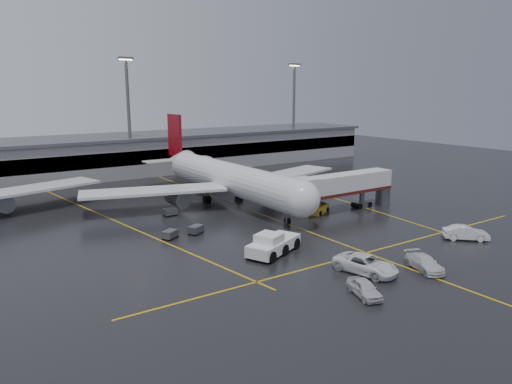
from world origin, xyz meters
TOP-DOWN VIEW (x-y plane):
  - ground at (0.00, 0.00)m, footprint 220.00×220.00m
  - apron_line_centre at (0.00, 0.00)m, footprint 0.25×90.00m
  - apron_line_stop at (0.00, -22.00)m, footprint 60.00×0.25m
  - apron_line_left at (-20.00, 10.00)m, footprint 9.99×69.35m
  - apron_line_right at (18.00, 10.00)m, footprint 7.57×69.64m
  - terminal at (0.00, 47.93)m, footprint 122.00×19.00m
  - light_mast_mid at (-5.00, 42.00)m, footprint 3.00×1.20m
  - light_mast_right at (40.00, 42.00)m, footprint 3.00×1.20m
  - main_airliner at (0.00, 9.70)m, footprint 48.80×45.60m
  - jet_bridge at (11.87, -6.00)m, footprint 19.90×3.40m
  - pushback_tractor at (-9.25, -16.12)m, footprint 8.28×5.89m
  - belt_loader at (7.88, -4.83)m, footprint 4.37×3.17m
  - service_van_a at (-4.78, -26.36)m, footprint 4.61×7.36m
  - service_van_b at (1.03, -29.23)m, footprint 3.83×5.72m
  - service_van_c at (14.19, -25.55)m, footprint 5.33×5.15m
  - service_van_d at (-9.12, -30.29)m, footprint 3.12×4.83m
  - baggage_cart_a at (-13.00, -3.98)m, footprint 2.38×2.09m
  - baggage_cart_b at (-16.70, -4.05)m, footprint 2.38×2.16m
  - baggage_cart_c at (-11.90, 6.58)m, footprint 2.11×1.47m

SIDE VIEW (x-z plane):
  - ground at x=0.00m, z-range 0.00..0.00m
  - apron_line_centre at x=0.00m, z-range 0.00..0.02m
  - apron_line_stop at x=0.00m, z-range 0.00..0.02m
  - apron_line_left at x=-20.00m, z-range 0.00..0.02m
  - apron_line_right at x=18.00m, z-range 0.00..0.02m
  - baggage_cart_a at x=-13.00m, z-range 0.07..1.19m
  - baggage_cart_b at x=-16.70m, z-range 0.07..1.19m
  - baggage_cart_c at x=-11.90m, z-range 0.07..1.19m
  - belt_loader at x=7.88m, z-range -0.65..1.91m
  - service_van_d at x=-9.12m, z-range 0.00..1.53m
  - service_van_b at x=1.03m, z-range 0.00..1.54m
  - service_van_c at x=14.19m, z-range 0.00..1.81m
  - service_van_a at x=-4.78m, z-range 0.00..1.90m
  - pushback_tractor at x=-9.25m, z-range -0.28..2.47m
  - jet_bridge at x=11.87m, z-range 0.91..6.96m
  - main_airliner at x=0.00m, z-range -2.84..11.26m
  - terminal at x=0.00m, z-range 0.02..8.62m
  - light_mast_mid at x=-5.00m, z-range 1.75..27.20m
  - light_mast_right at x=40.00m, z-range 1.75..27.20m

